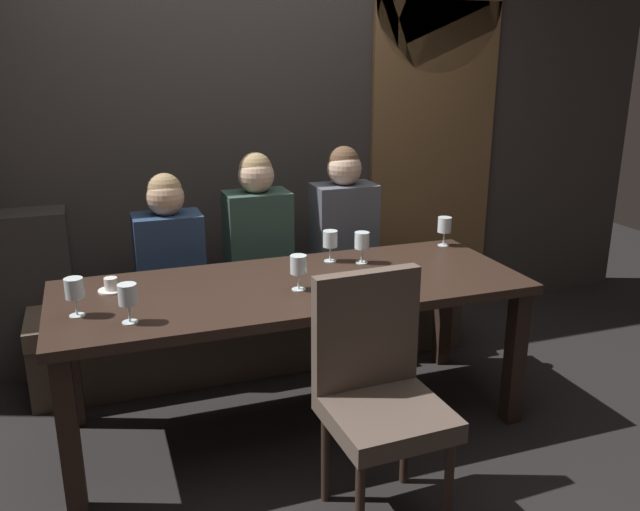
# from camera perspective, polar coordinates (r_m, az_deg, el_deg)

# --- Properties ---
(ground) EXTENTS (9.00, 9.00, 0.00)m
(ground) POSITION_cam_1_polar(r_m,az_deg,el_deg) (3.42, -2.23, -14.16)
(ground) COLOR black
(back_wall_tiled) EXTENTS (6.00, 0.12, 3.00)m
(back_wall_tiled) POSITION_cam_1_polar(r_m,az_deg,el_deg) (4.11, -7.71, 13.15)
(back_wall_tiled) COLOR #383330
(back_wall_tiled) RESTS_ON ground
(arched_door) EXTENTS (0.90, 0.05, 2.55)m
(arched_door) POSITION_cam_1_polar(r_m,az_deg,el_deg) (4.54, 9.82, 11.71)
(arched_door) COLOR brown
(arched_door) RESTS_ON ground
(dining_table) EXTENTS (2.20, 0.84, 0.74)m
(dining_table) POSITION_cam_1_polar(r_m,az_deg,el_deg) (3.13, -2.36, -3.93)
(dining_table) COLOR black
(dining_table) RESTS_ON ground
(banquette_bench) EXTENTS (2.50, 0.44, 0.45)m
(banquette_bench) POSITION_cam_1_polar(r_m,az_deg,el_deg) (3.92, -5.35, -6.21)
(banquette_bench) COLOR #40352A
(banquette_bench) RESTS_ON ground
(chair_near_side) EXTENTS (0.46, 0.46, 0.98)m
(chair_near_side) POSITION_cam_1_polar(r_m,az_deg,el_deg) (2.60, 5.01, -10.95)
(chair_near_side) COLOR #302119
(chair_near_side) RESTS_ON ground
(diner_redhead) EXTENTS (0.36, 0.24, 0.73)m
(diner_redhead) POSITION_cam_1_polar(r_m,az_deg,el_deg) (3.63, -12.99, 0.96)
(diner_redhead) COLOR navy
(diner_redhead) RESTS_ON banquette_bench
(diner_bearded) EXTENTS (0.36, 0.24, 0.81)m
(diner_bearded) POSITION_cam_1_polar(r_m,az_deg,el_deg) (3.74, -5.43, 2.42)
(diner_bearded) COLOR #2D473D
(diner_bearded) RESTS_ON banquette_bench
(diner_far_end) EXTENTS (0.36, 0.24, 0.82)m
(diner_far_end) POSITION_cam_1_polar(r_m,az_deg,el_deg) (3.87, 2.07, 3.10)
(diner_far_end) COLOR #4C515B
(diner_far_end) RESTS_ON banquette_bench
(wine_glass_center_front) EXTENTS (0.08, 0.08, 0.16)m
(wine_glass_center_front) POSITION_cam_1_polar(r_m,az_deg,el_deg) (3.73, 10.74, 2.51)
(wine_glass_center_front) COLOR silver
(wine_glass_center_front) RESTS_ON dining_table
(wine_glass_near_left) EXTENTS (0.08, 0.08, 0.16)m
(wine_glass_near_left) POSITION_cam_1_polar(r_m,az_deg,el_deg) (2.87, -20.52, -2.84)
(wine_glass_near_left) COLOR silver
(wine_glass_near_left) RESTS_ON dining_table
(wine_glass_end_left) EXTENTS (0.08, 0.08, 0.16)m
(wine_glass_end_left) POSITION_cam_1_polar(r_m,az_deg,el_deg) (2.73, -16.32, -3.42)
(wine_glass_end_left) COLOR silver
(wine_glass_end_left) RESTS_ON dining_table
(wine_glass_end_right) EXTENTS (0.08, 0.08, 0.16)m
(wine_glass_end_right) POSITION_cam_1_polar(r_m,az_deg,el_deg) (3.37, 3.65, 1.18)
(wine_glass_end_right) COLOR silver
(wine_glass_end_right) RESTS_ON dining_table
(wine_glass_far_right) EXTENTS (0.08, 0.08, 0.16)m
(wine_glass_far_right) POSITION_cam_1_polar(r_m,az_deg,el_deg) (2.98, -1.90, -0.87)
(wine_glass_far_right) COLOR silver
(wine_glass_far_right) RESTS_ON dining_table
(wine_glass_far_left) EXTENTS (0.08, 0.08, 0.16)m
(wine_glass_far_left) POSITION_cam_1_polar(r_m,az_deg,el_deg) (3.39, 0.89, 1.31)
(wine_glass_far_left) COLOR silver
(wine_glass_far_left) RESTS_ON dining_table
(espresso_cup) EXTENTS (0.12, 0.12, 0.06)m
(espresso_cup) POSITION_cam_1_polar(r_m,az_deg,el_deg) (3.14, -17.65, -2.51)
(espresso_cup) COLOR white
(espresso_cup) RESTS_ON dining_table
(dessert_plate) EXTENTS (0.19, 0.19, 0.05)m
(dessert_plate) POSITION_cam_1_polar(r_m,az_deg,el_deg) (2.98, 1.79, -2.97)
(dessert_plate) COLOR white
(dessert_plate) RESTS_ON dining_table
(fork_on_table) EXTENTS (0.04, 0.17, 0.01)m
(fork_on_table) POSITION_cam_1_polar(r_m,az_deg,el_deg) (3.03, 4.18, -2.86)
(fork_on_table) COLOR silver
(fork_on_table) RESTS_ON dining_table
(folded_napkin) EXTENTS (0.11, 0.10, 0.01)m
(folded_napkin) POSITION_cam_1_polar(r_m,az_deg,el_deg) (3.20, 2.81, -1.74)
(folded_napkin) COLOR silver
(folded_napkin) RESTS_ON dining_table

